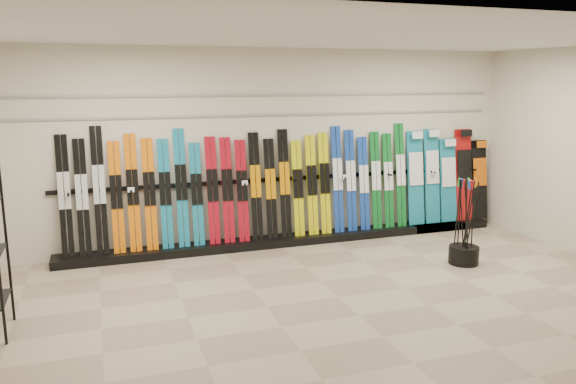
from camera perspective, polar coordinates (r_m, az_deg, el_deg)
name	(u,v)px	position (r m, az deg, el deg)	size (l,w,h in m)	color
floor	(338,297)	(6.79, 5.13, -10.59)	(8.00, 8.00, 0.00)	gray
back_wall	(274,147)	(8.69, -1.43, 4.56)	(8.00, 8.00, 0.00)	beige
ceiling	(343,35)	(6.31, 5.63, 15.57)	(8.00, 8.00, 0.00)	silver
ski_rack_base	(292,239)	(8.85, 0.44, -4.85)	(8.00, 0.40, 0.12)	black
skis	(248,188)	(8.51, -4.13, 0.44)	(5.38, 0.28, 1.78)	black
snowboards	(448,178)	(10.03, 15.92, 1.41)	(1.58, 0.24, 1.59)	#14728C
pole_bin	(464,255)	(8.26, 17.41, -6.11)	(0.41, 0.41, 0.25)	black
ski_poles	(465,221)	(8.11, 17.58, -2.87)	(0.28, 0.34, 1.18)	black
slatwall_rail_0	(274,115)	(8.63, -1.41, 7.84)	(7.60, 0.02, 0.03)	gray
slatwall_rail_1	(274,95)	(8.62, -1.42, 9.83)	(7.60, 0.02, 0.03)	gray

